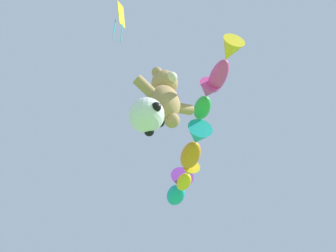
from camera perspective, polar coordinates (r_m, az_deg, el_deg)
teddy_bear_kite at (r=12.66m, az=-0.52°, el=4.57°), size 2.45×1.08×2.48m
soccer_ball_kite at (r=10.99m, az=-3.25°, el=1.63°), size 1.17×1.16×1.08m
fish_kite_magenta at (r=13.58m, az=8.50°, el=9.35°), size 1.56×2.44×0.78m
fish_kite_emerald at (r=14.48m, az=5.67°, el=4.07°), size 1.47×1.95×0.81m
fish_kite_tangerine at (r=15.13m, az=3.98°, el=-3.03°), size 1.88×2.58×0.99m
fish_kite_goldfin at (r=16.77m, az=2.83°, el=-7.65°), size 1.35×1.89×0.79m
fish_kite_teal at (r=18.14m, az=1.55°, el=-9.47°), size 1.86×2.43×1.08m
diamond_kite at (r=14.65m, az=-7.22°, el=16.13°), size 0.88×0.83×2.54m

